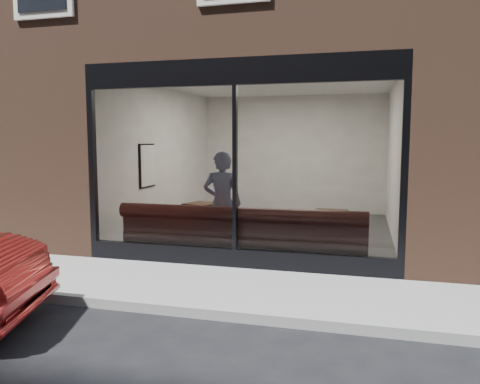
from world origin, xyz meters
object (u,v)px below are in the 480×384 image
(cafe_table_left, at_px, (201,204))
(cafe_table_right, at_px, (330,212))
(banquette, at_px, (242,248))
(person, at_px, (222,204))
(cafe_chair_left, at_px, (218,231))

(cafe_table_left, xyz_separation_m, cafe_table_right, (2.51, -0.39, 0.00))
(banquette, relative_size, person, 2.22)
(cafe_table_left, height_order, cafe_chair_left, cafe_table_left)
(person, relative_size, cafe_chair_left, 4.53)
(cafe_table_left, bearing_deg, banquette, -48.27)
(banquette, bearing_deg, cafe_table_left, 131.73)
(cafe_table_left, bearing_deg, person, -53.26)
(banquette, xyz_separation_m, cafe_table_right, (1.36, 0.90, 0.52))
(cafe_table_right, bearing_deg, cafe_table_left, 171.16)
(banquette, height_order, cafe_table_right, cafe_table_right)
(banquette, xyz_separation_m, person, (-0.43, 0.32, 0.67))
(banquette, bearing_deg, person, 143.21)
(cafe_table_right, xyz_separation_m, cafe_chair_left, (-2.14, 0.30, -0.50))
(cafe_chair_left, bearing_deg, cafe_table_right, 165.95)
(banquette, distance_m, cafe_table_right, 1.71)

